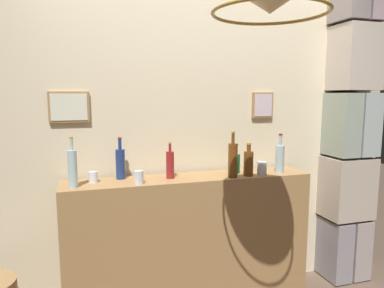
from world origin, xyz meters
name	(u,v)px	position (x,y,z in m)	size (l,w,h in m)	color
panelled_rear_partition	(181,114)	(0.00, 1.10, 1.48)	(3.74, 0.15, 2.81)	beige
stone_pillar	(348,126)	(1.44, 0.94, 1.36)	(0.39, 0.36, 2.73)	gray
bar_shelf_unit	(190,243)	(0.00, 0.86, 0.51)	(1.82, 0.33, 1.03)	#9E7547
liquor_bottle_gin	(120,163)	(-0.49, 0.94, 1.14)	(0.07, 0.07, 0.30)	navy
liquor_bottle_vermouth	(236,163)	(0.38, 0.88, 1.11)	(0.05, 0.05, 0.23)	#185626
liquor_bottle_scotch	(73,168)	(-0.81, 0.78, 1.16)	(0.06, 0.06, 0.33)	#ADCACC
liquor_bottle_rum	(233,160)	(0.29, 0.75, 1.16)	(0.07, 0.07, 0.34)	brown
liquor_bottle_tequila	(248,162)	(0.43, 0.77, 1.13)	(0.07, 0.07, 0.25)	brown
liquor_bottle_bourbon	(280,158)	(0.70, 0.80, 1.14)	(0.07, 0.07, 0.30)	#A2BCC1
liquor_bottle_amaro	(170,164)	(-0.15, 0.85, 1.13)	(0.06, 0.06, 0.26)	maroon
glass_tumbler_rocks	(93,177)	(-0.68, 0.89, 1.07)	(0.06, 0.06, 0.08)	silver
glass_tumbler_highball	(139,177)	(-0.39, 0.76, 1.07)	(0.06, 0.06, 0.09)	silver
glass_tumbler_shot	(262,168)	(0.54, 0.77, 1.08)	(0.07, 0.07, 0.10)	silver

